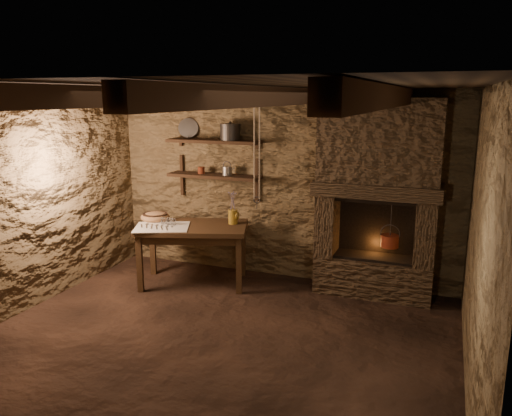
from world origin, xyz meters
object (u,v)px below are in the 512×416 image
at_px(stoneware_jug, 233,210).
at_px(iron_stockpot, 230,133).
at_px(red_pot, 390,240).
at_px(work_table, 193,252).
at_px(wooden_bowl, 155,217).

height_order(stoneware_jug, iron_stockpot, iron_stockpot).
bearing_deg(red_pot, work_table, -170.20).
height_order(work_table, wooden_bowl, wooden_bowl).
bearing_deg(stoneware_jug, work_table, -160.83).
bearing_deg(red_pot, iron_stockpot, 176.64).
bearing_deg(red_pot, wooden_bowl, -173.13).
height_order(wooden_bowl, red_pot, red_pot).
xyz_separation_m(work_table, red_pot, (2.33, 0.40, 0.29)).
bearing_deg(work_table, red_pot, -8.54).
bearing_deg(work_table, wooden_bowl, 156.30).
relative_size(stoneware_jug, red_pot, 0.76).
distance_m(iron_stockpot, red_pot, 2.35).
bearing_deg(iron_stockpot, stoneware_jug, -61.36).
bearing_deg(red_pot, stoneware_jug, -175.34).
relative_size(iron_stockpot, red_pot, 0.46).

